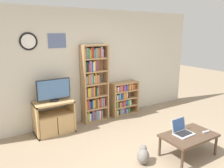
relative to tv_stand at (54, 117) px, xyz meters
The scene contains 9 objects.
wall_back 1.39m from the tv_stand, 17.73° to the left, with size 6.21×0.09×2.60m.
tv_stand is the anchor object (origin of this frame).
television 0.58m from the tv_stand, 42.13° to the left, with size 0.69×0.18×0.47m.
bookshelf_tall 1.16m from the tv_stand, ahead, with size 0.63×0.25×1.82m.
bookshelf_short 1.85m from the tv_stand, ahead, with size 0.75×0.27×0.85m.
coffee_table 2.68m from the tv_stand, 50.98° to the right, with size 0.93×0.57×0.39m.
laptop 2.56m from the tv_stand, 51.05° to the right, with size 0.34×0.29×0.25m.
remote_near_laptop 2.97m from the tv_stand, 47.39° to the right, with size 0.16×0.06×0.02m.
cat 2.07m from the tv_stand, 64.56° to the right, with size 0.30×0.46×0.30m.
Camera 1 is at (-2.19, -2.19, 2.10)m, focal length 35.00 mm.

